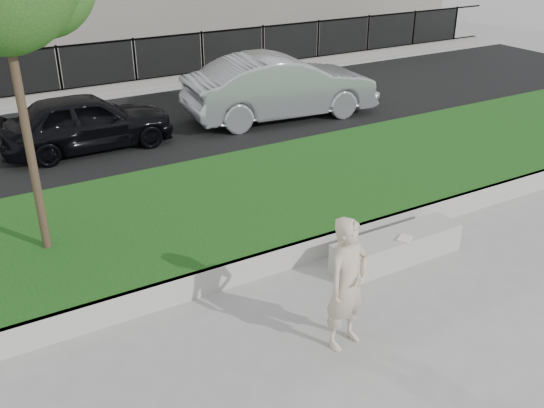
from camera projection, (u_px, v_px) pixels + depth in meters
ground at (316, 306)px, 8.36m from camera, size 90.00×90.00×0.00m
grass_bank at (220, 210)px, 10.60m from camera, size 34.00×4.00×0.40m
grass_kerb at (278, 260)px, 9.08m from camera, size 34.00×0.08×0.40m
street at (123, 132)px, 14.96m from camera, size 34.00×7.00×0.04m
far_pavement at (76, 90)px, 18.44m from camera, size 34.00×3.00×0.12m
iron_fence at (83, 81)px, 17.45m from camera, size 32.00×0.30×1.50m
stone_bench at (397, 247)px, 9.38m from camera, size 2.20×0.55×0.45m
man at (347, 284)px, 7.28m from camera, size 0.71×0.54×1.74m
book at (405, 239)px, 9.13m from camera, size 0.29×0.27×0.03m
car_dark at (86, 121)px, 13.57m from camera, size 3.82×1.55×1.30m
car_silver at (281, 87)px, 15.64m from camera, size 5.13×2.23×1.64m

